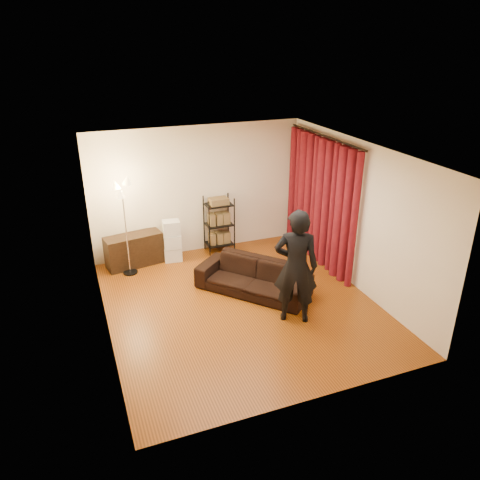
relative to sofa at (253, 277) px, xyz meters
name	(u,v)px	position (x,y,z in m)	size (l,w,h in m)	color
floor	(241,305)	(-0.38, -0.34, -0.30)	(5.00, 5.00, 0.00)	#954610
ceiling	(241,152)	(-0.38, -0.34, 2.40)	(5.00, 5.00, 0.00)	white
wall_back	(198,190)	(-0.38, 2.16, 1.05)	(5.00, 5.00, 0.00)	#F5E5CA
wall_front	(317,311)	(-0.38, -2.84, 1.05)	(5.00, 5.00, 0.00)	#F5E5CA
wall_left	(99,255)	(-2.63, -0.34, 1.05)	(5.00, 5.00, 0.00)	#F5E5CA
wall_right	(358,216)	(1.87, -0.34, 1.05)	(5.00, 5.00, 0.00)	#F5E5CA
curtain_rod	(326,136)	(1.77, 0.78, 2.28)	(0.04, 0.04, 2.65)	black
curtain	(320,202)	(1.75, 0.78, 0.98)	(0.22, 2.65, 2.55)	maroon
sofa	(253,277)	(0.00, 0.00, 0.00)	(2.05, 0.80, 0.60)	black
person	(296,267)	(0.28, -1.06, 0.67)	(0.71, 0.46, 1.93)	black
media_cabinet	(134,250)	(-1.84, 1.88, 0.03)	(1.13, 0.42, 0.66)	black
storage_boxes	(173,241)	(-1.06, 1.80, 0.15)	(0.36, 0.29, 0.89)	silver
wire_shelf	(219,224)	(0.00, 1.93, 0.31)	(0.56, 0.39, 1.23)	black
floor_lamp	(126,229)	(-2.00, 1.55, 0.65)	(0.34, 0.34, 1.90)	silver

